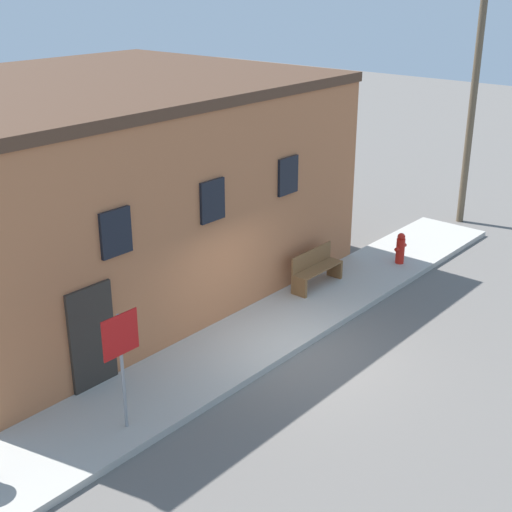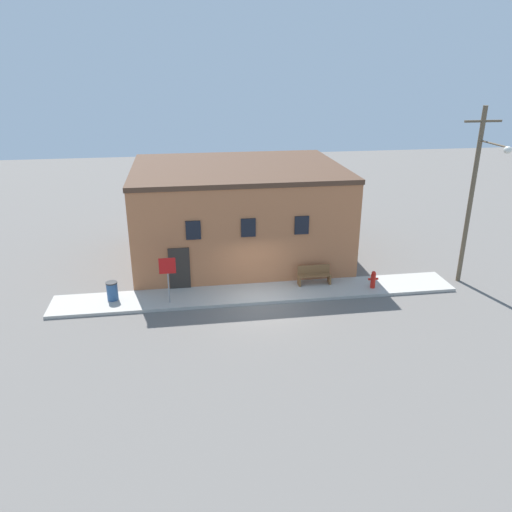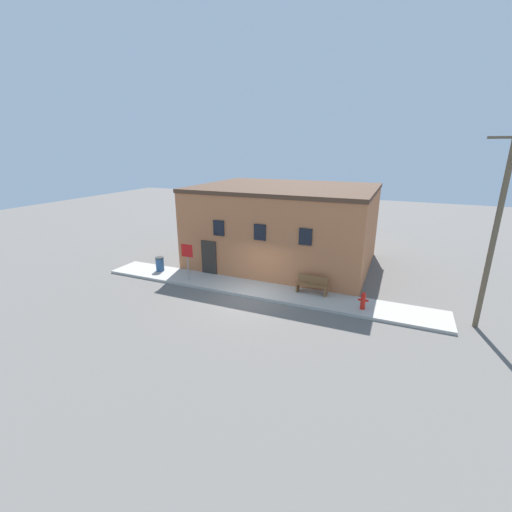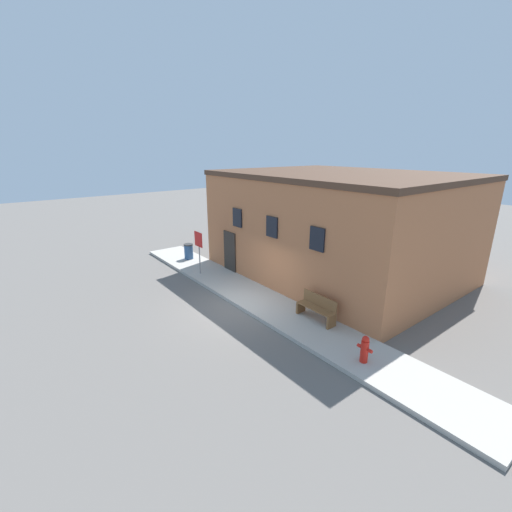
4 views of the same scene
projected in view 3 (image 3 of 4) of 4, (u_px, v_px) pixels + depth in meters
The scene contains 8 objects.
ground_plane at pixel (250, 298), 17.84m from camera, with size 80.00×80.00×0.00m, color #66605B.
sidewalk at pixel (258, 290), 18.74m from camera, with size 19.03×2.12×0.15m.
brick_building at pixel (285, 225), 22.82m from camera, with size 11.20×8.77×5.16m.
fire_hydrant at pixel (363, 301), 16.21m from camera, with size 0.49×0.23×0.86m.
stop_sign at pixel (187, 255), 19.40m from camera, with size 0.74×0.06×2.17m.
bench at pixel (312, 285), 17.99m from camera, with size 1.60×0.44×0.94m.
trash_bin at pixel (160, 264), 21.31m from camera, with size 0.52×0.52×0.88m.
utility_pole at pixel (498, 223), 13.47m from camera, with size 1.80×2.35×8.55m.
Camera 3 is at (6.76, -14.88, 7.49)m, focal length 24.00 mm.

